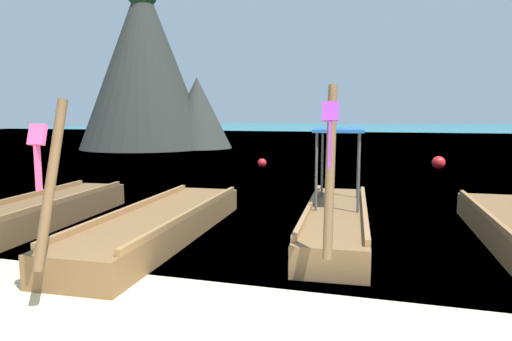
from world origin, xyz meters
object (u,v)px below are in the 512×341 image
(longtail_boat_pink_ribbon, at_px, (161,224))
(longtail_boat_violet_ribbon, at_px, (336,218))
(mooring_buoy_near, at_px, (439,163))
(longtail_boat_yellow_ribbon, at_px, (37,214))
(karst_rock, at_px, (150,68))
(mooring_buoy_far, at_px, (262,163))

(longtail_boat_pink_ribbon, bearing_deg, longtail_boat_violet_ribbon, 20.19)
(longtail_boat_pink_ribbon, relative_size, mooring_buoy_near, 11.31)
(longtail_boat_yellow_ribbon, bearing_deg, karst_rock, 113.12)
(longtail_boat_pink_ribbon, bearing_deg, karst_rock, 119.25)
(karst_rock, bearing_deg, longtail_boat_pink_ribbon, -60.75)
(mooring_buoy_near, distance_m, mooring_buoy_far, 7.46)
(longtail_boat_yellow_ribbon, height_order, karst_rock, karst_rock)
(longtail_boat_pink_ribbon, xyz_separation_m, mooring_buoy_near, (6.12, 12.96, 0.02))
(longtail_boat_violet_ribbon, distance_m, mooring_buoy_far, 11.24)
(mooring_buoy_far, bearing_deg, karst_rock, 138.29)
(longtail_boat_violet_ribbon, height_order, karst_rock, karst_rock)
(longtail_boat_pink_ribbon, height_order, karst_rock, karst_rock)
(longtail_boat_pink_ribbon, height_order, mooring_buoy_near, longtail_boat_pink_ribbon)
(longtail_boat_yellow_ribbon, xyz_separation_m, mooring_buoy_far, (1.61, 11.46, -0.08))
(longtail_boat_pink_ribbon, distance_m, karst_rock, 24.51)
(longtail_boat_violet_ribbon, xyz_separation_m, karst_rock, (-14.79, 19.75, 5.17))
(karst_rock, bearing_deg, mooring_buoy_near, -23.99)
(karst_rock, bearing_deg, longtail_boat_yellow_ribbon, -66.88)
(longtail_boat_yellow_ribbon, relative_size, mooring_buoy_near, 10.95)
(karst_rock, height_order, mooring_buoy_far, karst_rock)
(longtail_boat_violet_ribbon, height_order, mooring_buoy_far, longtail_boat_violet_ribbon)
(longtail_boat_violet_ribbon, relative_size, karst_rock, 0.49)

